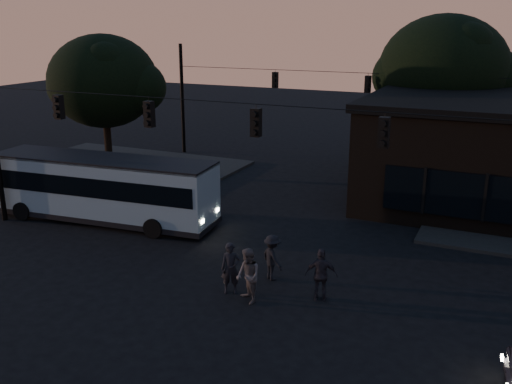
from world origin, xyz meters
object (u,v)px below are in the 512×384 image
at_px(bus, 103,186).
at_px(pedestrian_b, 248,276).
at_px(pedestrian_a, 231,268).
at_px(pedestrian_c, 321,275).
at_px(pedestrian_d, 272,257).

xyz_separation_m(bus, pedestrian_b, (9.51, -4.47, -0.76)).
distance_m(bus, pedestrian_a, 9.64).
xyz_separation_m(pedestrian_b, pedestrian_c, (2.15, 1.13, -0.02)).
distance_m(pedestrian_c, pedestrian_d, 2.26).
bearing_deg(pedestrian_b, bus, -163.95).
xyz_separation_m(pedestrian_a, pedestrian_b, (0.83, -0.37, 0.03)).
xyz_separation_m(pedestrian_c, pedestrian_d, (-2.11, 0.81, -0.08)).
height_order(bus, pedestrian_b, bus).
bearing_deg(pedestrian_d, pedestrian_a, 97.08).
distance_m(bus, pedestrian_c, 12.16).
bearing_deg(pedestrian_b, pedestrian_a, -162.80).
height_order(pedestrian_a, pedestrian_b, pedestrian_b).
height_order(pedestrian_a, pedestrian_c, pedestrian_c).
distance_m(pedestrian_a, pedestrian_c, 3.07).
height_order(pedestrian_a, pedestrian_d, pedestrian_a).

